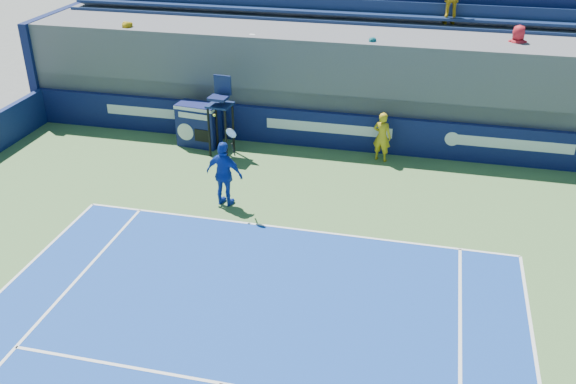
% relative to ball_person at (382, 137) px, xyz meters
% --- Properties ---
extents(ball_person, '(0.64, 0.50, 1.55)m').
position_rel_ball_person_xyz_m(ball_person, '(0.00, 0.00, 0.00)').
color(ball_person, gold).
rests_on(ball_person, apron).
extents(back_hoarding, '(20.40, 0.21, 1.20)m').
position_rel_ball_person_xyz_m(back_hoarding, '(-1.73, 0.57, -0.18)').
color(back_hoarding, '#0D1449').
rests_on(back_hoarding, ground).
extents(match_clock, '(1.40, 0.87, 1.40)m').
position_rel_ball_person_xyz_m(match_clock, '(-5.81, -0.16, -0.04)').
color(match_clock, '#0E154A').
rests_on(match_clock, ground).
extents(umpire_chair, '(0.76, 0.76, 2.48)m').
position_rel_ball_person_xyz_m(umpire_chair, '(-4.87, -0.65, 0.74)').
color(umpire_chair, black).
rests_on(umpire_chair, ground).
extents(tennis_player, '(1.11, 0.62, 2.57)m').
position_rel_ball_person_xyz_m(tennis_player, '(-3.74, -3.79, 0.13)').
color(tennis_player, '#1436A9').
rests_on(tennis_player, apron).
extents(stadium_seating, '(21.00, 4.05, 5.16)m').
position_rel_ball_person_xyz_m(stadium_seating, '(-1.73, 2.62, 1.06)').
color(stadium_seating, '#515156').
rests_on(stadium_seating, ground).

